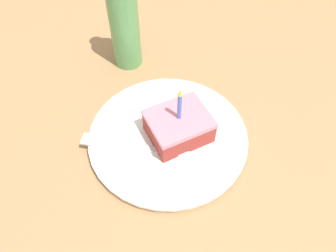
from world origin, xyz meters
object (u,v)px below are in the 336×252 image
(plate, at_px, (168,137))
(fork, at_px, (128,146))
(cake_slice, at_px, (179,126))
(bottle, at_px, (124,25))

(plate, bearing_deg, fork, 84.52)
(cake_slice, xyz_separation_m, bottle, (0.24, 0.00, 0.05))
(cake_slice, height_order, bottle, bottle)
(fork, height_order, bottle, bottle)
(fork, relative_size, bottle, 0.72)
(cake_slice, bearing_deg, plate, 62.73)
(cake_slice, bearing_deg, fork, 80.19)
(fork, xyz_separation_m, bottle, (0.23, -0.09, 0.08))
(cake_slice, bearing_deg, bottle, 0.07)
(plate, relative_size, bottle, 1.23)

